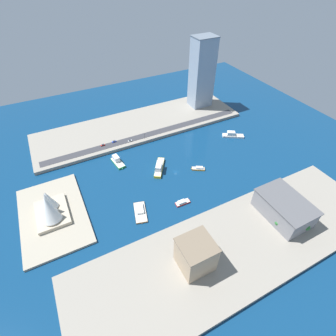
{
  "coord_description": "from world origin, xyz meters",
  "views": [
    {
      "loc": [
        -155.86,
        87.83,
        163.87
      ],
      "look_at": [
        5.73,
        5.3,
        2.41
      ],
      "focal_mm": 27.26,
      "sensor_mm": 36.0,
      "label": 1
    }
  ],
  "objects": [
    {
      "name": "ferry_white_commuter",
      "position": [
        22.62,
        -84.29,
        2.21
      ],
      "size": [
        17.85,
        23.41,
        6.4
      ],
      "color": "silver",
      "rests_on": "ground_plane"
    },
    {
      "name": "apartment_midrise_tan",
      "position": [
        -88.8,
        33.76,
        15.09
      ],
      "size": [
        21.14,
        21.84,
        23.42
      ],
      "color": "tan",
      "rests_on": "quay_west"
    },
    {
      "name": "barge_flat_brown",
      "position": [
        -29.48,
        48.53,
        1.16
      ],
      "size": [
        23.09,
        14.48,
        3.3
      ],
      "color": "brown",
      "rests_on": "ground_plane"
    },
    {
      "name": "quay_east",
      "position": [
        90.16,
        0.0,
        1.67
      ],
      "size": [
        70.0,
        240.0,
        3.35
      ],
      "primitive_type": "cube",
      "color": "gray",
      "rests_on": "ground_plane"
    },
    {
      "name": "traffic_light_waterfront",
      "position": [
        59.28,
        6.45,
        7.69
      ],
      "size": [
        0.36,
        0.36,
        6.5
      ],
      "color": "black",
      "rests_on": "quay_east"
    },
    {
      "name": "ferry_green_doubledeck",
      "position": [
        37.52,
        45.17,
        2.44
      ],
      "size": [
        20.76,
        9.68,
        7.06
      ],
      "color": "#2D8C4C",
      "rests_on": "ground_plane"
    },
    {
      "name": "ground_plane",
      "position": [
        0.0,
        0.0,
        0.0
      ],
      "size": [
        440.0,
        440.0,
        0.0
      ],
      "primitive_type": "plane",
      "color": "navy"
    },
    {
      "name": "tower_tall_glass",
      "position": [
        98.99,
        -88.57,
        44.81
      ],
      "size": [
        21.24,
        26.89,
        82.86
      ],
      "color": "#8C9EB2",
      "rests_on": "quay_east"
    },
    {
      "name": "quay_west",
      "position": [
        -90.16,
        0.0,
        1.67
      ],
      "size": [
        70.0,
        240.0,
        3.35
      ],
      "primitive_type": "cube",
      "color": "gray",
      "rests_on": "ground_plane"
    },
    {
      "name": "hatchback_blue",
      "position": [
        68.05,
        38.24,
        4.28
      ],
      "size": [
        2.1,
        4.69,
        1.59
      ],
      "color": "black",
      "rests_on": "road_strip"
    },
    {
      "name": "van_white",
      "position": [
        61.57,
        22.58,
        4.27
      ],
      "size": [
        1.93,
        4.36,
        1.56
      ],
      "color": "black",
      "rests_on": "road_strip"
    },
    {
      "name": "water_taxi_orange",
      "position": [
        -6.98,
        -20.99,
        1.25
      ],
      "size": [
        10.02,
        12.77,
        3.16
      ],
      "color": "orange",
      "rests_on": "ground_plane"
    },
    {
      "name": "tugboat_red",
      "position": [
        -37.01,
        13.58,
        1.21
      ],
      "size": [
        5.05,
        13.44,
        3.11
      ],
      "color": "red",
      "rests_on": "ground_plane"
    },
    {
      "name": "ferry_yellow_fast",
      "position": [
        10.32,
        12.39,
        2.85
      ],
      "size": [
        27.21,
        20.7,
        7.92
      ],
      "color": "yellow",
      "rests_on": "ground_plane"
    },
    {
      "name": "pickup_red",
      "position": [
        67.39,
        50.73,
        4.25
      ],
      "size": [
        1.96,
        4.42,
        1.53
      ],
      "color": "black",
      "rests_on": "road_strip"
    },
    {
      "name": "warehouse_low_gray",
      "position": [
        -84.91,
        -48.03,
        11.75
      ],
      "size": [
        41.81,
        28.01,
        16.75
      ],
      "color": "gray",
      "rests_on": "quay_west"
    },
    {
      "name": "opera_landmark",
      "position": [
        -2.18,
        111.76,
        11.84
      ],
      "size": [
        33.35,
        24.18,
        24.45
      ],
      "color": "#BCAD93",
      "rests_on": "peninsula_point"
    },
    {
      "name": "park_tree_cluster",
      "position": [
        -96.61,
        -44.01,
        8.8
      ],
      "size": [
        16.87,
        20.79,
        8.97
      ],
      "color": "brown",
      "rests_on": "quay_west"
    },
    {
      "name": "peninsula_point",
      "position": [
        -1.26,
        111.76,
        1.0
      ],
      "size": [
        80.06,
        49.14,
        2.0
      ],
      "primitive_type": "cube",
      "color": "#A89E89",
      "rests_on": "ground_plane"
    },
    {
      "name": "road_strip",
      "position": [
        64.79,
        0.0,
        3.42
      ],
      "size": [
        9.19,
        228.0,
        0.15
      ],
      "primitive_type": "cube",
      "color": "#38383D",
      "rests_on": "quay_east"
    }
  ]
}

